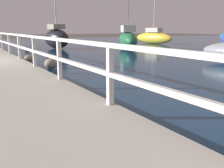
# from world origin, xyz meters

# --- Properties ---
(railing) EXTENTS (0.10, 32.50, 1.07)m
(railing) POSITION_xyz_m (1.96, -0.00, 0.99)
(railing) COLOR white
(railing) RESTS_ON dock_walkway
(boulder_near_dock) EXTENTS (0.38, 0.34, 0.29)m
(boulder_near_dock) POSITION_xyz_m (3.77, 7.07, 0.14)
(boulder_near_dock) COLOR gray
(boulder_near_dock) RESTS_ON ground
(boulder_downstream) EXTENTS (0.54, 0.48, 0.40)m
(boulder_downstream) POSITION_xyz_m (2.82, -1.76, 0.20)
(boulder_downstream) COLOR gray
(boulder_downstream) RESTS_ON ground
(boulder_water_edge) EXTENTS (0.43, 0.39, 0.32)m
(boulder_water_edge) POSITION_xyz_m (2.52, 0.88, 0.16)
(boulder_water_edge) COLOR gray
(boulder_water_edge) RESTS_ON ground
(sailboat_green) EXTENTS (2.75, 4.03, 7.25)m
(sailboat_green) POSITION_xyz_m (11.25, 5.57, 0.76)
(sailboat_green) COLOR #236B42
(sailboat_green) RESTS_ON water_surface
(sailboat_black) EXTENTS (1.82, 3.33, 8.35)m
(sailboat_black) POSITION_xyz_m (6.37, 8.37, 0.85)
(sailboat_black) COLOR black
(sailboat_black) RESTS_ON water_surface
(sailboat_yellow) EXTENTS (1.85, 4.93, 4.96)m
(sailboat_yellow) POSITION_xyz_m (17.33, 9.96, 0.67)
(sailboat_yellow) COLOR gold
(sailboat_yellow) RESTS_ON water_surface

